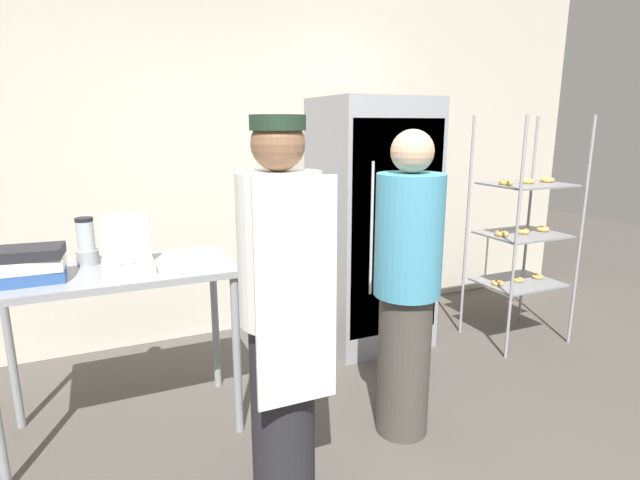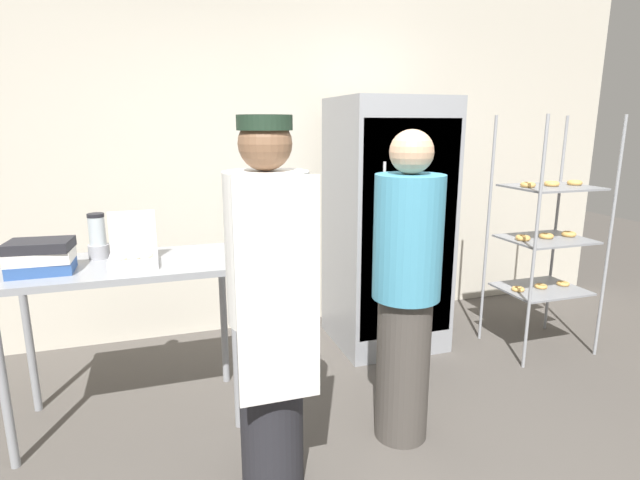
# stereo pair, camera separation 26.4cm
# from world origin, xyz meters

# --- Properties ---
(back_wall) EXTENTS (6.40, 0.12, 2.92)m
(back_wall) POSITION_xyz_m (0.00, 2.31, 1.46)
(back_wall) COLOR beige
(back_wall) RESTS_ON ground_plane
(refrigerator) EXTENTS (0.78, 0.77, 1.85)m
(refrigerator) POSITION_xyz_m (0.68, 1.65, 0.93)
(refrigerator) COLOR gray
(refrigerator) RESTS_ON ground_plane
(baking_rack) EXTENTS (0.66, 0.53, 1.73)m
(baking_rack) POSITION_xyz_m (1.73, 1.18, 0.86)
(baking_rack) COLOR #93969B
(baking_rack) RESTS_ON ground_plane
(prep_counter) EXTENTS (1.19, 0.61, 0.93)m
(prep_counter) POSITION_xyz_m (-1.15, 1.11, 0.82)
(prep_counter) COLOR gray
(prep_counter) RESTS_ON ground_plane
(donut_box) EXTENTS (0.24, 0.23, 0.27)m
(donut_box) POSITION_xyz_m (-1.09, 1.04, 0.98)
(donut_box) COLOR white
(donut_box) RESTS_ON prep_counter
(blender_pitcher) EXTENTS (0.11, 0.11, 0.25)m
(blender_pitcher) POSITION_xyz_m (-1.28, 1.26, 1.04)
(blender_pitcher) COLOR #99999E
(blender_pitcher) RESTS_ON prep_counter
(binder_stack) EXTENTS (0.31, 0.23, 0.17)m
(binder_stack) POSITION_xyz_m (-1.52, 1.04, 1.02)
(binder_stack) COLOR #2D5193
(binder_stack) RESTS_ON prep_counter
(person_baker) EXTENTS (0.36, 0.38, 1.70)m
(person_baker) POSITION_xyz_m (-0.51, 0.34, 0.88)
(person_baker) COLOR #232328
(person_baker) RESTS_ON ground_plane
(person_customer) EXTENTS (0.35, 0.35, 1.64)m
(person_customer) POSITION_xyz_m (0.23, 0.49, 0.84)
(person_customer) COLOR #47423D
(person_customer) RESTS_ON ground_plane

